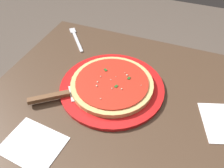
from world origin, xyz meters
TOP-DOWN VIEW (x-y plane):
  - restaurant_table at (0.00, 0.00)m, footprint 0.86×0.76m
  - serving_plate at (-0.05, 0.05)m, footprint 0.35×0.35m
  - pizza at (-0.05, 0.05)m, footprint 0.27×0.27m
  - pizza_server at (-0.18, -0.05)m, footprint 0.20×0.17m
  - napkin_folded_right at (-0.17, -0.23)m, footprint 0.17×0.14m
  - napkin_loose_left at (0.31, 0.04)m, footprint 0.16×0.17m
  - fork at (-0.30, 0.27)m, footprint 0.14×0.15m

SIDE VIEW (x-z plane):
  - restaurant_table at x=0.00m, z-range 0.21..0.96m
  - napkin_folded_right at x=-0.17m, z-range 0.75..0.75m
  - napkin_loose_left at x=0.31m, z-range 0.75..0.75m
  - fork at x=-0.30m, z-range 0.75..0.75m
  - serving_plate at x=-0.05m, z-range 0.75..0.76m
  - pizza_server at x=-0.18m, z-range 0.76..0.77m
  - pizza at x=-0.05m, z-range 0.76..0.78m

